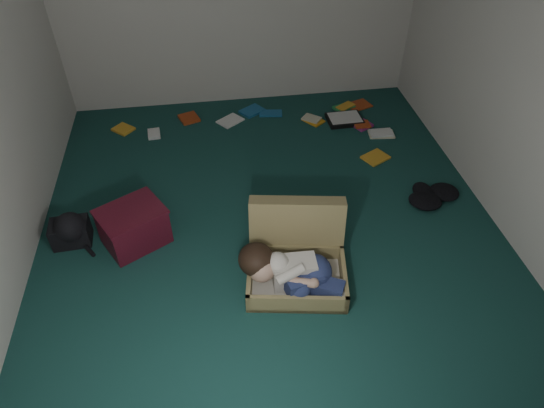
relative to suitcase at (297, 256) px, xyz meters
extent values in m
plane|color=#16403B|center=(-0.13, 0.59, -0.17)|extent=(4.50, 4.50, 0.00)
plane|color=silver|center=(-0.13, -1.66, 1.13)|extent=(4.50, 0.00, 4.50)
plane|color=silver|center=(1.87, 0.59, 1.13)|extent=(0.00, 4.50, 4.50)
cube|color=#9A8954|center=(-0.03, -0.15, -0.08)|extent=(0.84, 0.66, 0.17)
cube|color=beige|center=(-0.03, -0.15, -0.12)|extent=(0.76, 0.59, 0.02)
cube|color=#9A8954|center=(0.03, 0.20, 0.10)|extent=(0.79, 0.36, 0.56)
cube|color=silver|center=(-0.05, -0.17, 0.02)|extent=(0.33, 0.19, 0.24)
sphere|color=tan|center=(-0.30, -0.16, 0.08)|extent=(0.21, 0.21, 0.21)
ellipsoid|color=black|center=(-0.33, -0.09, 0.12)|extent=(0.27, 0.29, 0.24)
ellipsoid|color=navy|center=(0.11, -0.19, 0.02)|extent=(0.25, 0.29, 0.24)
cube|color=navy|center=(0.01, -0.29, 0.00)|extent=(0.31, 0.20, 0.15)
cube|color=navy|center=(0.16, -0.33, -0.02)|extent=(0.29, 0.24, 0.12)
sphere|color=white|center=(0.27, -0.31, -0.04)|extent=(0.12, 0.12, 0.12)
sphere|color=white|center=(0.26, -0.39, -0.06)|extent=(0.11, 0.11, 0.11)
cylinder|color=tan|center=(-0.02, -0.32, 0.06)|extent=(0.21, 0.10, 0.07)
cube|color=#4B0F1D|center=(-1.29, 0.52, 0.00)|extent=(0.62, 0.58, 0.33)
cube|color=#4B0F1D|center=(-1.29, 0.52, 0.17)|extent=(0.65, 0.61, 0.02)
cube|color=black|center=(0.98, 2.14, -0.14)|extent=(0.41, 0.31, 0.05)
cube|color=white|center=(0.98, 2.14, -0.11)|extent=(0.37, 0.27, 0.01)
cube|color=gold|center=(-1.54, 2.33, -0.16)|extent=(0.22, 0.16, 0.02)
cube|color=#AD3D17|center=(-0.80, 2.45, -0.16)|extent=(0.27, 0.26, 0.02)
cube|color=white|center=(-0.33, 2.34, -0.16)|extent=(0.22, 0.25, 0.02)
cube|color=#1A5E92|center=(0.16, 2.43, -0.16)|extent=(0.23, 0.26, 0.02)
cube|color=orange|center=(0.62, 2.19, -0.16)|extent=(0.27, 0.25, 0.02)
cube|color=green|center=(1.05, 2.43, -0.16)|extent=(0.23, 0.18, 0.02)
cube|color=#9C277E|center=(1.15, 2.00, -0.16)|extent=(0.27, 0.27, 0.02)
cube|color=beige|center=(1.31, 1.80, -0.16)|extent=(0.20, 0.24, 0.02)
cube|color=gold|center=(1.11, 1.38, -0.16)|extent=(0.24, 0.27, 0.02)
cube|color=#AD3D17|center=(1.24, 2.46, -0.16)|extent=(0.27, 0.24, 0.02)
cube|color=white|center=(-1.20, 2.18, -0.16)|extent=(0.24, 0.20, 0.02)
cube|color=#1A5E92|center=(-0.06, 2.51, -0.16)|extent=(0.27, 0.27, 0.02)
camera|label=1|loc=(-0.58, -2.53, 2.84)|focal=32.00mm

